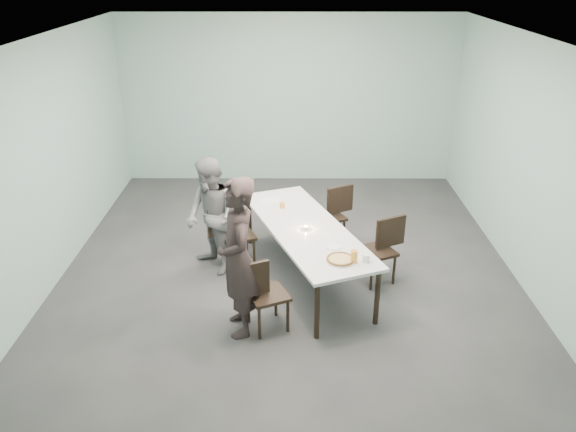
{
  "coord_description": "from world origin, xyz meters",
  "views": [
    {
      "loc": [
        0.02,
        -6.51,
        3.85
      ],
      "look_at": [
        0.0,
        -0.37,
        1.0
      ],
      "focal_mm": 35.0,
      "sensor_mm": 36.0,
      "label": 1
    }
  ],
  "objects_px": {
    "chair_near_left": "(261,291)",
    "beer_glass": "(354,257)",
    "table": "(306,231)",
    "amber_tumbler": "(282,205)",
    "side_plate": "(334,247)",
    "diner_near": "(238,258)",
    "chair_far_left": "(232,231)",
    "tealight": "(306,228)",
    "chair_near_right": "(382,245)",
    "chair_far_right": "(333,211)",
    "diner_far": "(211,217)",
    "pizza": "(340,259)",
    "water_tumbler": "(366,258)"
  },
  "relations": [
    {
      "from": "chair_near_left",
      "to": "beer_glass",
      "type": "relative_size",
      "value": 5.8
    },
    {
      "from": "table",
      "to": "beer_glass",
      "type": "xyz_separation_m",
      "value": [
        0.51,
        -0.91,
        0.13
      ]
    },
    {
      "from": "amber_tumbler",
      "to": "side_plate",
      "type": "bearing_deg",
      "value": -61.42
    },
    {
      "from": "diner_near",
      "to": "side_plate",
      "type": "bearing_deg",
      "value": 104.98
    },
    {
      "from": "chair_far_left",
      "to": "tealight",
      "type": "bearing_deg",
      "value": -45.52
    },
    {
      "from": "chair_near_right",
      "to": "amber_tumbler",
      "type": "bearing_deg",
      "value": -50.44
    },
    {
      "from": "chair_near_left",
      "to": "amber_tumbler",
      "type": "height_order",
      "value": "chair_near_left"
    },
    {
      "from": "chair_far_right",
      "to": "beer_glass",
      "type": "xyz_separation_m",
      "value": [
        0.09,
        -1.93,
        0.32
      ]
    },
    {
      "from": "diner_far",
      "to": "pizza",
      "type": "height_order",
      "value": "diner_far"
    },
    {
      "from": "side_plate",
      "to": "water_tumbler",
      "type": "xyz_separation_m",
      "value": [
        0.33,
        -0.34,
        0.04
      ]
    },
    {
      "from": "chair_near_left",
      "to": "water_tumbler",
      "type": "distance_m",
      "value": 1.22
    },
    {
      "from": "diner_near",
      "to": "beer_glass",
      "type": "xyz_separation_m",
      "value": [
        1.27,
        0.19,
        -0.09
      ]
    },
    {
      "from": "side_plate",
      "to": "pizza",
      "type": "bearing_deg",
      "value": -81.13
    },
    {
      "from": "diner_far",
      "to": "side_plate",
      "type": "relative_size",
      "value": 8.67
    },
    {
      "from": "side_plate",
      "to": "diner_far",
      "type": "bearing_deg",
      "value": 153.23
    },
    {
      "from": "pizza",
      "to": "tealight",
      "type": "height_order",
      "value": "tealight"
    },
    {
      "from": "side_plate",
      "to": "diner_near",
      "type": "bearing_deg",
      "value": -152.52
    },
    {
      "from": "beer_glass",
      "to": "diner_near",
      "type": "bearing_deg",
      "value": -171.34
    },
    {
      "from": "chair_far_left",
      "to": "side_plate",
      "type": "bearing_deg",
      "value": -56.5
    },
    {
      "from": "beer_glass",
      "to": "water_tumbler",
      "type": "height_order",
      "value": "beer_glass"
    },
    {
      "from": "chair_far_left",
      "to": "diner_far",
      "type": "distance_m",
      "value": 0.39
    },
    {
      "from": "diner_near",
      "to": "side_plate",
      "type": "relative_size",
      "value": 10.14
    },
    {
      "from": "side_plate",
      "to": "water_tumbler",
      "type": "bearing_deg",
      "value": -45.85
    },
    {
      "from": "diner_far",
      "to": "chair_near_right",
      "type": "bearing_deg",
      "value": 46.71
    },
    {
      "from": "water_tumbler",
      "to": "amber_tumbler",
      "type": "distance_m",
      "value": 1.76
    },
    {
      "from": "water_tumbler",
      "to": "pizza",
      "type": "bearing_deg",
      "value": 176.12
    },
    {
      "from": "table",
      "to": "pizza",
      "type": "distance_m",
      "value": 0.95
    },
    {
      "from": "tealight",
      "to": "diner_near",
      "type": "bearing_deg",
      "value": -126.27
    },
    {
      "from": "diner_near",
      "to": "table",
      "type": "bearing_deg",
      "value": 133.13
    },
    {
      "from": "chair_far_right",
      "to": "side_plate",
      "type": "xyz_separation_m",
      "value": [
        -0.11,
        -1.56,
        0.25
      ]
    },
    {
      "from": "diner_near",
      "to": "water_tumbler",
      "type": "bearing_deg",
      "value": 86.07
    },
    {
      "from": "diner_far",
      "to": "water_tumbler",
      "type": "height_order",
      "value": "diner_far"
    },
    {
      "from": "beer_glass",
      "to": "amber_tumbler",
      "type": "bearing_deg",
      "value": 118.57
    },
    {
      "from": "diner_far",
      "to": "amber_tumbler",
      "type": "height_order",
      "value": "diner_far"
    },
    {
      "from": "water_tumbler",
      "to": "tealight",
      "type": "xyz_separation_m",
      "value": [
        -0.65,
        0.82,
        -0.02
      ]
    },
    {
      "from": "chair_near_right",
      "to": "diner_near",
      "type": "relative_size",
      "value": 0.48
    },
    {
      "from": "pizza",
      "to": "tealight",
      "type": "xyz_separation_m",
      "value": [
        -0.37,
        0.8,
        0.0
      ]
    },
    {
      "from": "pizza",
      "to": "tealight",
      "type": "bearing_deg",
      "value": 114.69
    },
    {
      "from": "diner_far",
      "to": "beer_glass",
      "type": "relative_size",
      "value": 10.4
    },
    {
      "from": "table",
      "to": "water_tumbler",
      "type": "relative_size",
      "value": 30.55
    },
    {
      "from": "pizza",
      "to": "chair_far_left",
      "type": "bearing_deg",
      "value": 137.42
    },
    {
      "from": "diner_far",
      "to": "table",
      "type": "bearing_deg",
      "value": 42.7
    },
    {
      "from": "diner_near",
      "to": "side_plate",
      "type": "xyz_separation_m",
      "value": [
        1.07,
        0.56,
        -0.16
      ]
    },
    {
      "from": "diner_far",
      "to": "side_plate",
      "type": "height_order",
      "value": "diner_far"
    },
    {
      "from": "chair_far_right",
      "to": "beer_glass",
      "type": "distance_m",
      "value": 1.95
    },
    {
      "from": "beer_glass",
      "to": "tealight",
      "type": "bearing_deg",
      "value": 121.59
    },
    {
      "from": "amber_tumbler",
      "to": "water_tumbler",
      "type": "bearing_deg",
      "value": -57.21
    },
    {
      "from": "chair_near_right",
      "to": "diner_near",
      "type": "height_order",
      "value": "diner_near"
    },
    {
      "from": "tealight",
      "to": "beer_glass",
      "type": "bearing_deg",
      "value": -58.41
    },
    {
      "from": "diner_far",
      "to": "water_tumbler",
      "type": "distance_m",
      "value": 2.18
    }
  ]
}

